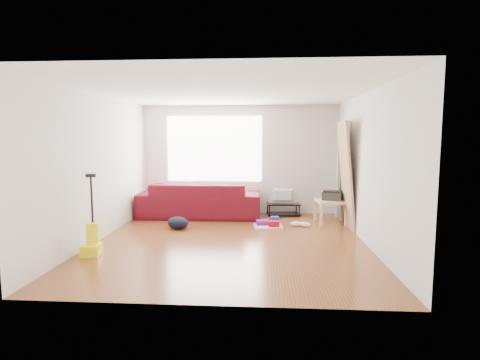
# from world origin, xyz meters

# --- Properties ---
(room) EXTENTS (4.51, 5.01, 2.51)m
(room) POSITION_xyz_m (0.07, 0.15, 1.25)
(room) COLOR brown
(room) RESTS_ON ground
(sofa) EXTENTS (2.66, 1.04, 0.78)m
(sofa) POSITION_xyz_m (-0.85, 1.95, 0.00)
(sofa) COLOR #4E0D19
(sofa) RESTS_ON ground
(tv_stand) EXTENTS (0.77, 0.49, 0.27)m
(tv_stand) POSITION_xyz_m (1.00, 2.22, 0.15)
(tv_stand) COLOR black
(tv_stand) RESTS_ON ground
(tv) EXTENTS (0.63, 0.08, 0.36)m
(tv) POSITION_xyz_m (1.00, 2.22, 0.46)
(tv) COLOR black
(tv) RESTS_ON tv_stand
(side_table) EXTENTS (0.65, 0.65, 0.49)m
(side_table) POSITION_xyz_m (1.95, 1.40, 0.41)
(side_table) COLOR tan
(side_table) RESTS_ON ground
(printer) EXTENTS (0.45, 0.39, 0.20)m
(printer) POSITION_xyz_m (1.95, 1.40, 0.59)
(printer) COLOR #262626
(printer) RESTS_ON side_table
(bucket) EXTENTS (0.33, 0.33, 0.26)m
(bucket) POSITION_xyz_m (-0.96, 1.61, 0.00)
(bucket) COLOR #1B1F95
(bucket) RESTS_ON ground
(toilet_paper) EXTENTS (0.12, 0.12, 0.11)m
(toilet_paper) POSITION_xyz_m (-0.96, 1.60, 0.19)
(toilet_paper) COLOR white
(toilet_paper) RESTS_ON bucket
(cleaning_tray) EXTENTS (0.59, 0.50, 0.20)m
(cleaning_tray) POSITION_xyz_m (0.67, 1.02, 0.06)
(cleaning_tray) COLOR silver
(cleaning_tray) RESTS_ON ground
(backpack) EXTENTS (0.53, 0.48, 0.24)m
(backpack) POSITION_xyz_m (-1.09, 0.79, 0.00)
(backpack) COLOR black
(backpack) RESTS_ON ground
(sneakers) EXTENTS (0.44, 0.22, 0.10)m
(sneakers) POSITION_xyz_m (1.30, 1.11, 0.05)
(sneakers) COLOR silver
(sneakers) RESTS_ON ground
(vacuum) EXTENTS (0.29, 0.32, 1.22)m
(vacuum) POSITION_xyz_m (-2.00, -0.89, 0.22)
(vacuum) COLOR #FFF814
(vacuum) RESTS_ON ground
(door_panel) EXTENTS (0.26, 0.83, 2.06)m
(door_panel) POSITION_xyz_m (2.13, 1.02, 0.00)
(door_panel) COLOR #A37858
(door_panel) RESTS_ON ground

